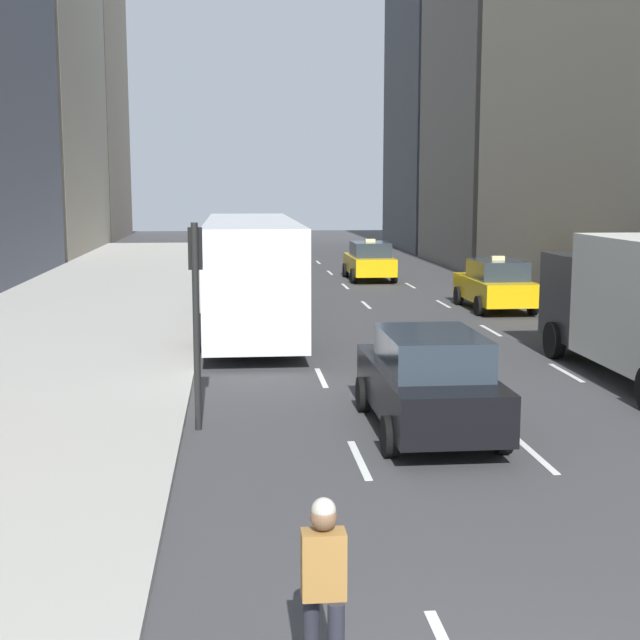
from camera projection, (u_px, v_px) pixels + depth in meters
name	position (u px, v px, depth m)	size (l,w,h in m)	color
sidewalk_left	(97.00, 303.00, 31.85)	(8.00, 66.00, 0.15)	#ADAAA3
lane_markings	(380.00, 317.00, 28.84)	(5.72, 56.00, 0.01)	white
taxi_lead	(369.00, 261.00, 40.05)	(2.02, 4.40, 1.87)	yellow
taxi_second	(495.00, 284.00, 30.40)	(2.02, 4.40, 1.87)	yellow
sedan_black_near	(428.00, 381.00, 15.27)	(2.02, 4.62, 1.77)	black
city_bus	(250.00, 270.00, 25.83)	(2.80, 11.61, 3.25)	silver
skateboarder	(324.00, 590.00, 7.22)	(0.36, 0.80, 1.75)	brown
traffic_light_pole	(196.00, 292.00, 15.27)	(0.24, 0.42, 3.60)	black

